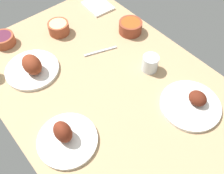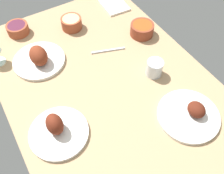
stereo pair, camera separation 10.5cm
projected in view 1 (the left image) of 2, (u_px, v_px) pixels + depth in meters
The scene contains 10 objects.
dining_table at pixel (112, 92), 114.67cm from camera, with size 140.00×90.00×4.00cm, color tan.
plate_center_main at pixel (192, 104), 106.73cm from camera, with size 25.88×25.88×7.05cm.
plate_far_side at pixel (66, 137), 96.33cm from camera, with size 23.70×23.70×10.31cm.
plate_near_viewer at pixel (32, 67), 117.05cm from camera, with size 25.23×25.23×10.29cm.
bowl_soup at pixel (130, 27), 133.81cm from camera, with size 12.40×12.40×6.36cm.
bowl_potatoes at pixel (59, 28), 133.46cm from camera, with size 11.07×11.07×6.18cm.
bowl_onions at pixel (3, 39), 128.68cm from camera, with size 11.40×11.40×5.25cm.
water_tumbler at pixel (150, 63), 117.34cm from camera, with size 7.59×7.59×7.92cm, color silver.
folded_napkin at pixel (98, 6), 149.48cm from camera, with size 16.68×13.34×1.20cm, color white.
fork_loose at pixel (101, 51), 127.01cm from camera, with size 17.42×0.90×0.80cm, color silver.
Camera 1 is at (-50.91, 43.09, 95.31)cm, focal length 40.22 mm.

